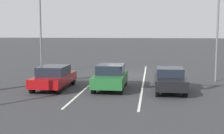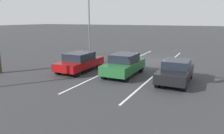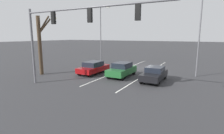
# 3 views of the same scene
# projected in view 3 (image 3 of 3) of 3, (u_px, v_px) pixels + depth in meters

# --- Properties ---
(ground_plane) EXTENTS (240.00, 240.00, 0.00)m
(ground_plane) POSITION_uv_depth(u_px,v_px,m) (143.00, 67.00, 24.12)
(ground_plane) COLOR #333335
(lane_stripe_left_divider) EXTENTS (0.12, 17.58, 0.01)m
(lane_stripe_left_divider) POSITION_uv_depth(u_px,v_px,m) (149.00, 72.00, 20.89)
(lane_stripe_left_divider) COLOR silver
(lane_stripe_left_divider) RESTS_ON ground_plane
(lane_stripe_center_divider) EXTENTS (0.12, 17.58, 0.01)m
(lane_stripe_center_divider) POSITION_uv_depth(u_px,v_px,m) (123.00, 69.00, 22.53)
(lane_stripe_center_divider) COLOR silver
(lane_stripe_center_divider) RESTS_ON ground_plane
(car_darkgreen_midlane_front) EXTENTS (1.80, 4.10, 1.51)m
(car_darkgreen_midlane_front) POSITION_uv_depth(u_px,v_px,m) (122.00, 69.00, 18.52)
(car_darkgreen_midlane_front) COLOR #1E5928
(car_darkgreen_midlane_front) RESTS_ON ground_plane
(car_maroon_rightlane_front) EXTENTS (1.83, 4.25, 1.41)m
(car_maroon_rightlane_front) POSITION_uv_depth(u_px,v_px,m) (93.00, 67.00, 19.95)
(car_maroon_rightlane_front) COLOR maroon
(car_maroon_rightlane_front) RESTS_ON ground_plane
(car_black_leftlane_front) EXTENTS (1.72, 4.05, 1.39)m
(car_black_leftlane_front) POSITION_uv_depth(u_px,v_px,m) (154.00, 74.00, 16.60)
(car_black_leftlane_front) COLOR black
(car_black_leftlane_front) RESTS_ON ground_plane
(traffic_signal_gantry) EXTENTS (12.32, 0.37, 6.57)m
(traffic_signal_gantry) POSITION_uv_depth(u_px,v_px,m) (67.00, 26.00, 13.32)
(traffic_signal_gantry) COLOR slate
(traffic_signal_gantry) RESTS_ON ground_plane
(street_lamp_right_shoulder) EXTENTS (1.62, 0.24, 8.62)m
(street_lamp_right_shoulder) POSITION_uv_depth(u_px,v_px,m) (101.00, 32.00, 26.50)
(street_lamp_right_shoulder) COLOR slate
(street_lamp_right_shoulder) RESTS_ON ground_plane
(street_lamp_left_shoulder) EXTENTS (1.73, 0.24, 9.42)m
(street_lamp_left_shoulder) POSITION_uv_depth(u_px,v_px,m) (199.00, 26.00, 17.81)
(street_lamp_left_shoulder) COLOR slate
(street_lamp_left_shoulder) RESTS_ON ground_plane
(bare_tree_near) EXTENTS (2.01, 1.59, 6.47)m
(bare_tree_near) POSITION_uv_depth(u_px,v_px,m) (40.00, 42.00, 19.17)
(bare_tree_near) COLOR #423323
(bare_tree_near) RESTS_ON ground_plane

